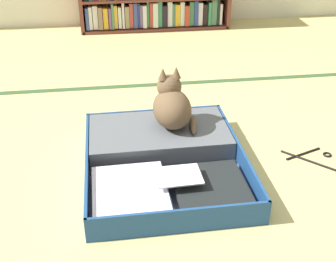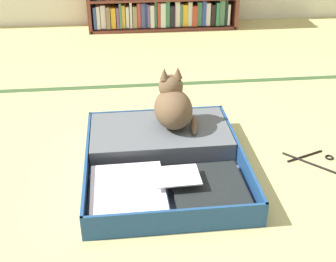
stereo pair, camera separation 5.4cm
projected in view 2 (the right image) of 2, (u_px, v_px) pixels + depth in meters
ground_plane at (145, 180)px, 1.98m from camera, size 10.00×10.00×0.00m
tatami_border at (135, 85)px, 2.86m from camera, size 4.80×0.05×0.00m
open_suitcase at (162, 156)px, 2.07m from camera, size 0.70×0.82×0.11m
black_cat at (173, 105)px, 2.13m from camera, size 0.23×0.26×0.29m
clothes_hanger at (323, 164)px, 2.08m from camera, size 0.28×0.28×0.01m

